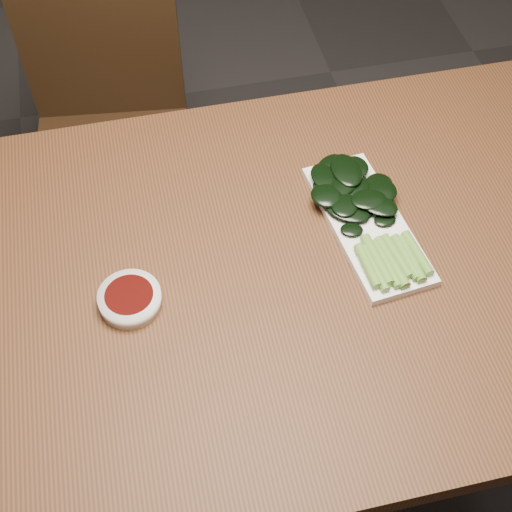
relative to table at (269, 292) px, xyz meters
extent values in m
plane|color=#292727|center=(0.00, 0.00, -0.68)|extent=(6.00, 6.00, 0.00)
cube|color=#492915|center=(0.00, 0.00, 0.05)|extent=(1.40, 0.80, 0.04)
cylinder|color=#492915|center=(0.64, 0.34, -0.32)|extent=(0.05, 0.05, 0.71)
cube|color=black|center=(-0.24, 0.62, -0.25)|extent=(0.41, 0.41, 0.04)
cylinder|color=black|center=(-0.41, 0.48, -0.47)|extent=(0.04, 0.04, 0.41)
cylinder|color=black|center=(-0.11, 0.45, -0.47)|extent=(0.04, 0.04, 0.41)
cylinder|color=black|center=(-0.37, 0.79, -0.47)|extent=(0.04, 0.04, 0.41)
cylinder|color=black|center=(-0.07, 0.75, -0.47)|extent=(0.04, 0.04, 0.41)
cube|color=black|center=(-0.22, 0.78, -0.01)|extent=(0.37, 0.08, 0.44)
cylinder|color=white|center=(-0.23, -0.02, 0.08)|extent=(0.10, 0.10, 0.03)
cylinder|color=#3E0805|center=(-0.23, -0.02, 0.10)|extent=(0.07, 0.07, 0.00)
cube|color=white|center=(0.18, 0.05, 0.08)|extent=(0.15, 0.31, 0.01)
cylinder|color=#5E9132|center=(0.15, -0.05, 0.09)|extent=(0.02, 0.08, 0.02)
cylinder|color=#5E9132|center=(0.16, -0.05, 0.09)|extent=(0.02, 0.09, 0.01)
cylinder|color=#5E9132|center=(0.16, -0.04, 0.09)|extent=(0.03, 0.10, 0.02)
cylinder|color=#5E9132|center=(0.18, -0.05, 0.09)|extent=(0.02, 0.09, 0.01)
cylinder|color=#5E9132|center=(0.19, -0.05, 0.09)|extent=(0.03, 0.10, 0.02)
cylinder|color=#5E9132|center=(0.20, -0.04, 0.09)|extent=(0.03, 0.09, 0.01)
cylinder|color=#5E9132|center=(0.21, -0.04, 0.09)|extent=(0.02, 0.09, 0.02)
cylinder|color=#5E9132|center=(0.22, -0.05, 0.09)|extent=(0.02, 0.09, 0.02)
cylinder|color=#5E9132|center=(0.23, -0.04, 0.09)|extent=(0.03, 0.09, 0.02)
ellipsoid|color=black|center=(0.15, 0.12, 0.10)|extent=(0.08, 0.07, 0.01)
ellipsoid|color=black|center=(0.15, 0.07, 0.09)|extent=(0.09, 0.08, 0.01)
ellipsoid|color=black|center=(0.17, 0.14, 0.09)|extent=(0.08, 0.05, 0.01)
ellipsoid|color=black|center=(0.19, 0.16, 0.10)|extent=(0.04, 0.05, 0.01)
ellipsoid|color=black|center=(0.17, 0.15, 0.11)|extent=(0.05, 0.08, 0.01)
ellipsoid|color=black|center=(0.14, 0.14, 0.10)|extent=(0.08, 0.07, 0.01)
ellipsoid|color=black|center=(0.16, 0.11, 0.10)|extent=(0.05, 0.04, 0.01)
ellipsoid|color=black|center=(0.15, 0.15, 0.09)|extent=(0.06, 0.06, 0.01)
ellipsoid|color=black|center=(0.19, 0.08, 0.10)|extent=(0.06, 0.05, 0.01)
ellipsoid|color=black|center=(0.15, 0.15, 0.10)|extent=(0.04, 0.04, 0.01)
ellipsoid|color=black|center=(0.15, 0.08, 0.10)|extent=(0.06, 0.06, 0.01)
ellipsoid|color=black|center=(0.15, 0.18, 0.10)|extent=(0.06, 0.05, 0.01)
ellipsoid|color=black|center=(0.22, 0.11, 0.09)|extent=(0.07, 0.07, 0.01)
ellipsoid|color=black|center=(0.13, 0.15, 0.10)|extent=(0.04, 0.06, 0.01)
ellipsoid|color=black|center=(0.22, 0.10, 0.10)|extent=(0.05, 0.06, 0.01)
ellipsoid|color=black|center=(0.12, 0.11, 0.10)|extent=(0.06, 0.06, 0.01)
ellipsoid|color=black|center=(0.18, 0.12, 0.09)|extent=(0.06, 0.07, 0.01)
ellipsoid|color=black|center=(0.20, 0.07, 0.10)|extent=(0.08, 0.08, 0.01)
ellipsoid|color=black|center=(0.21, 0.09, 0.09)|extent=(0.09, 0.09, 0.01)
ellipsoid|color=black|center=(0.18, 0.06, 0.09)|extent=(0.04, 0.04, 0.01)
ellipsoid|color=black|center=(0.21, 0.06, 0.09)|extent=(0.04, 0.04, 0.01)
ellipsoid|color=black|center=(0.20, 0.04, 0.09)|extent=(0.04, 0.03, 0.01)
ellipsoid|color=black|center=(0.14, 0.03, 0.09)|extent=(0.04, 0.04, 0.01)
camera|label=1|loc=(-0.17, -0.65, 1.00)|focal=50.00mm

